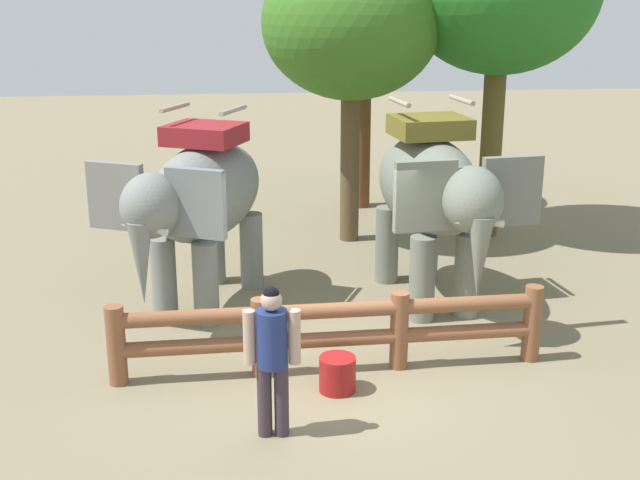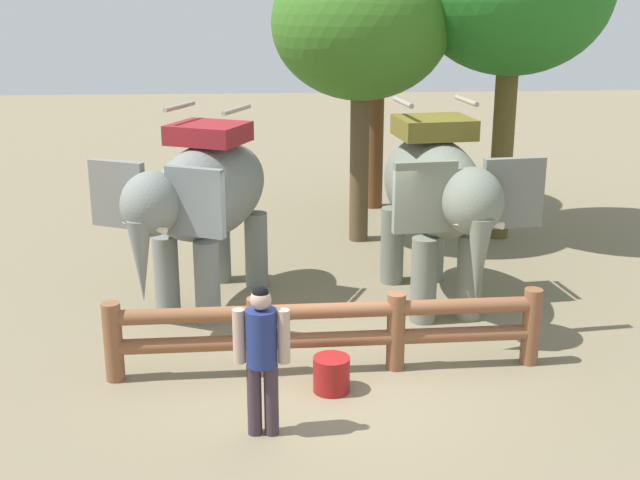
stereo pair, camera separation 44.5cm
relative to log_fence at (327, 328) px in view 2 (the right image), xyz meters
name	(u,v)px [view 2 (the right image)]	position (x,y,z in m)	size (l,w,h in m)	color
ground_plane	(328,379)	(0.00, -0.24, -0.61)	(60.00, 60.00, 0.00)	#7B6E53
log_fence	(327,328)	(0.00, 0.00, 0.00)	(5.68, 0.37, 1.05)	brown
elephant_near_left	(203,198)	(-1.70, 2.49, 1.15)	(2.79, 3.68, 3.12)	slate
elephant_center	(436,194)	(1.85, 2.29, 1.20)	(2.13, 3.79, 3.21)	slate
tourist_woman_in_black	(262,350)	(-0.83, -1.54, 0.42)	(0.63, 0.37, 1.77)	#3A2B37
tree_far_left	(377,4)	(1.69, 8.42, 3.86)	(3.11, 3.11, 5.86)	brown
tree_far_right	(361,25)	(1.07, 5.86, 3.55)	(3.35, 3.35, 5.61)	brown
feed_bucket	(331,374)	(0.02, -0.55, -0.38)	(0.46, 0.46, 0.45)	maroon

